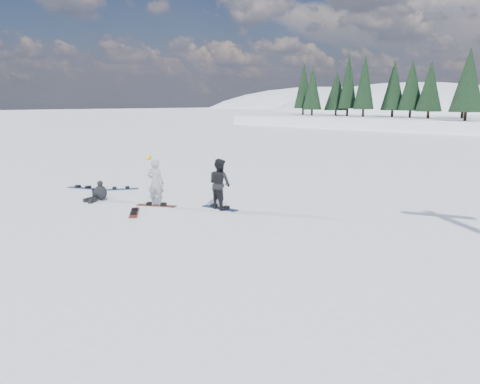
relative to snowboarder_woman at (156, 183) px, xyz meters
name	(u,v)px	position (x,y,z in m)	size (l,w,h in m)	color
ground	(169,215)	(1.49, -0.54, -0.89)	(420.00, 420.00, 0.00)	white
snowboarder_woman	(156,183)	(0.00, 0.00, 0.00)	(0.76, 0.68, 1.91)	gray
snowboarder_man	(220,184)	(2.01, 1.36, 0.03)	(0.89, 0.70, 1.84)	black
seated_rider	(99,193)	(-2.42, -0.97, -0.59)	(0.71, 1.02, 0.79)	black
gear_bag	(96,193)	(-3.12, -0.72, -0.74)	(0.45, 0.30, 0.30)	black
snowboard_woman	(157,206)	(0.00, 0.00, -0.87)	(1.50, 0.28, 0.03)	#973C21
snowboard_man	(220,208)	(2.01, 1.36, -0.87)	(1.50, 0.28, 0.03)	navy
snowboard_loose_c	(83,188)	(-5.33, -0.17, -0.87)	(1.50, 0.28, 0.03)	navy
snowboard_loose_b	(134,213)	(0.40, -1.23, -0.87)	(1.50, 0.28, 0.03)	maroon
snowboard_loose_a	(121,189)	(-3.86, 0.87, -0.87)	(1.50, 0.28, 0.03)	#1A4F8F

